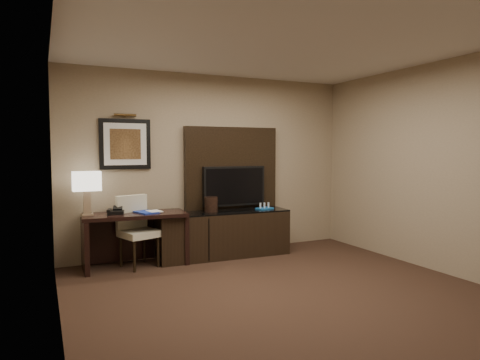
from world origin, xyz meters
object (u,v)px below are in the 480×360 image
desk_chair (139,233)px  minibar_tray (264,206)px  desk (136,240)px  credenza (223,234)px  tv (234,186)px  ice_bucket (211,204)px  desk_phone (116,211)px  table_lamp (87,194)px

desk_chair → minibar_tray: size_ratio=3.65×
desk → credenza: 1.28m
desk → tv: tv is taller
credenza → ice_bucket: (-0.18, 0.04, 0.44)m
ice_bucket → minibar_tray: 0.84m
credenza → tv: size_ratio=1.95×
desk → ice_bucket: 1.18m
tv → ice_bucket: (-0.44, -0.15, -0.24)m
desk → desk_phone: (-0.25, 0.01, 0.41)m
credenza → desk_phone: desk_phone is taller
desk_phone → table_lamp: bearing=-176.4°
desk → desk_phone: desk_phone is taller
minibar_tray → tv: bearing=148.5°
minibar_tray → credenza: bearing=175.4°
credenza → desk_phone: bearing=-178.1°
desk → ice_bucket: (1.11, 0.04, 0.42)m
desk → minibar_tray: size_ratio=5.30×
credenza → minibar_tray: (0.66, -0.05, 0.38)m
table_lamp → ice_bucket: table_lamp is taller
desk_phone → credenza: bearing=15.5°
desk → desk_chair: bearing=-54.8°
desk → desk_phone: size_ratio=6.71×
credenza → ice_bucket: size_ratio=8.89×
table_lamp → tv: bearing=2.8°
tv → credenza: bearing=-143.9°
desk_phone → minibar_tray: desk_phone is taller
desk_chair → ice_bucket: 1.12m
credenza → desk_chair: 1.25m
tv → ice_bucket: 0.52m
desk → credenza: (1.28, -0.00, -0.03)m
tv → desk_chair: (-1.51, -0.25, -0.56)m
tv → desk: bearing=-173.0°
desk → minibar_tray: minibar_tray is taller
table_lamp → desk_chair: bearing=-13.1°
desk → minibar_tray: bearing=2.7°
credenza → minibar_tray: minibar_tray is taller
credenza → desk_chair: bearing=-174.9°
credenza → desk_phone: (-1.53, 0.01, 0.44)m
desk_chair → table_lamp: size_ratio=1.65×
tv → desk_phone: 1.82m
table_lamp → minibar_tray: size_ratio=2.22×
desk → minibar_tray: (1.94, -0.05, 0.36)m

